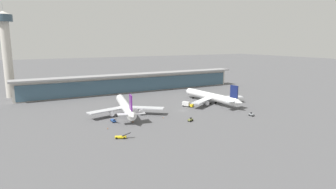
% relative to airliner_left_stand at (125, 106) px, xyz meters
% --- Properties ---
extents(ground_plane, '(1200.00, 1200.00, 0.00)m').
position_rel_airliner_left_stand_xyz_m(ground_plane, '(33.23, -7.81, -4.70)').
color(ground_plane, '#515154').
extents(airliner_left_stand, '(42.18, 55.63, 14.92)m').
position_rel_airliner_left_stand_xyz_m(airliner_left_stand, '(0.00, 0.00, 0.00)').
color(airliner_left_stand, white).
rests_on(airliner_left_stand, ground).
extents(airliner_centre_stand, '(42.96, 56.06, 14.92)m').
position_rel_airliner_left_stand_xyz_m(airliner_centre_stand, '(60.65, -0.25, 0.00)').
color(airliner_centre_stand, white).
rests_on(airliner_centre_stand, ground).
extents(service_truck_near_nose_yellow, '(5.71, 7.45, 3.10)m').
position_rel_airliner_left_stand_xyz_m(service_truck_near_nose_yellow, '(41.33, -0.22, -3.01)').
color(service_truck_near_nose_yellow, yellow).
rests_on(service_truck_near_nose_yellow, ground).
extents(service_truck_under_wing_yellow, '(6.72, 4.15, 2.70)m').
position_rel_airliner_left_stand_xyz_m(service_truck_under_wing_yellow, '(-15.93, -38.22, -3.89)').
color(service_truck_under_wing_yellow, yellow).
rests_on(service_truck_under_wing_yellow, ground).
extents(service_truck_mid_apron_grey, '(2.09, 3.07, 2.05)m').
position_rel_airliner_left_stand_xyz_m(service_truck_mid_apron_grey, '(60.60, -37.00, -3.82)').
color(service_truck_mid_apron_grey, gray).
rests_on(service_truck_mid_apron_grey, ground).
extents(service_truck_by_tail_blue, '(2.00, 6.82, 2.70)m').
position_rel_airliner_left_stand_xyz_m(service_truck_by_tail_blue, '(-10.98, -11.82, -3.89)').
color(service_truck_by_tail_blue, '#234C9E').
rests_on(service_truck_by_tail_blue, ground).
extents(service_truck_on_taxiway_olive, '(3.31, 2.73, 2.05)m').
position_rel_airliner_left_stand_xyz_m(service_truck_on_taxiway_olive, '(24.67, -29.93, -3.82)').
color(service_truck_on_taxiway_olive, olive).
rests_on(service_truck_on_taxiway_olive, ground).
extents(terminal_building, '(183.71, 12.80, 15.20)m').
position_rel_airliner_left_stand_xyz_m(terminal_building, '(33.23, 66.47, 3.17)').
color(terminal_building, beige).
rests_on(terminal_building, ground).
extents(control_tower, '(12.00, 12.00, 67.28)m').
position_rel_airliner_left_stand_xyz_m(control_tower, '(-57.59, 88.10, 32.06)').
color(control_tower, beige).
rests_on(control_tower, ground).
extents(safety_cone_alpha, '(0.62, 0.62, 0.70)m').
position_rel_airliner_left_stand_xyz_m(safety_cone_alpha, '(15.35, -17.06, -4.38)').
color(safety_cone_alpha, orange).
rests_on(safety_cone_alpha, ground).
extents(safety_cone_bravo, '(0.62, 0.62, 0.70)m').
position_rel_airliner_left_stand_xyz_m(safety_cone_bravo, '(-16.99, -22.09, -4.38)').
color(safety_cone_bravo, orange).
rests_on(safety_cone_bravo, ground).
extents(safety_cone_charlie, '(0.62, 0.62, 0.70)m').
position_rel_airliner_left_stand_xyz_m(safety_cone_charlie, '(-2.30, -17.19, -4.38)').
color(safety_cone_charlie, orange).
rests_on(safety_cone_charlie, ground).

